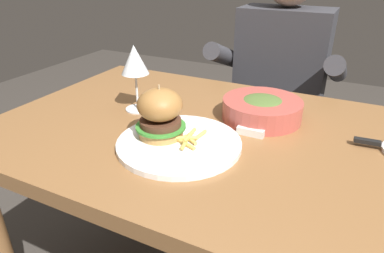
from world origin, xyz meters
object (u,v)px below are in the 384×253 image
(main_plate, at_px, (179,143))
(wine_glass, at_px, (135,62))
(butter_dish, at_px, (252,129))
(soup_bowl, at_px, (262,109))
(diner_person, at_px, (276,106))
(burger_sandwich, at_px, (160,113))

(main_plate, bearing_deg, wine_glass, 146.82)
(wine_glass, xyz_separation_m, butter_dish, (0.36, 0.00, -0.14))
(soup_bowl, relative_size, diner_person, 0.19)
(soup_bowl, bearing_deg, main_plate, -118.90)
(butter_dish, relative_size, diner_person, 0.06)
(butter_dish, height_order, soup_bowl, soup_bowl)
(main_plate, distance_m, wine_glass, 0.30)
(wine_glass, xyz_separation_m, soup_bowl, (0.35, 0.10, -0.12))
(wine_glass, relative_size, diner_person, 0.17)
(wine_glass, bearing_deg, diner_person, 66.07)
(burger_sandwich, distance_m, wine_glass, 0.23)
(burger_sandwich, height_order, butter_dish, burger_sandwich)
(main_plate, xyz_separation_m, diner_person, (0.06, 0.78, -0.18))
(wine_glass, distance_m, butter_dish, 0.38)
(soup_bowl, bearing_deg, burger_sandwich, -128.55)
(burger_sandwich, xyz_separation_m, wine_glass, (-0.16, 0.14, 0.07))
(butter_dish, bearing_deg, burger_sandwich, -143.76)
(burger_sandwich, relative_size, butter_dish, 1.87)
(main_plate, relative_size, diner_person, 0.26)
(soup_bowl, bearing_deg, butter_dish, -87.71)
(burger_sandwich, height_order, diner_person, diner_person)
(burger_sandwich, bearing_deg, butter_dish, 36.24)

